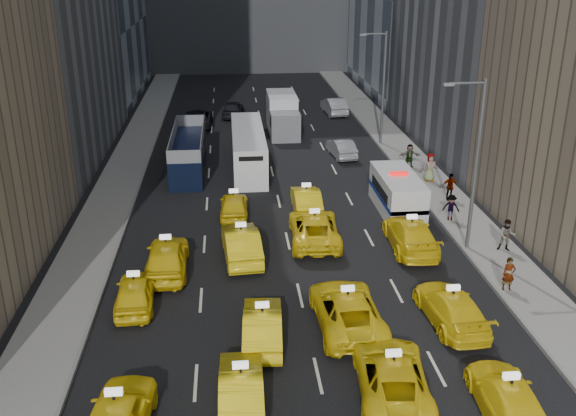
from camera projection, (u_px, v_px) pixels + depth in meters
name	position (u px, v px, depth m)	size (l,w,h in m)	color
ground	(326.00, 411.00, 21.91)	(160.00, 160.00, 0.00)	black
sidewalk_west	(121.00, 179.00, 44.08)	(3.00, 90.00, 0.15)	gray
sidewalk_east	(419.00, 170.00, 45.92)	(3.00, 90.00, 0.15)	gray
curb_west	(142.00, 178.00, 44.20)	(0.15, 90.00, 0.18)	slate
curb_east	(399.00, 171.00, 45.78)	(0.15, 90.00, 0.18)	slate
streetlight_near	(474.00, 161.00, 31.98)	(2.15, 0.22, 9.00)	#595B60
streetlight_far	(382.00, 84.00, 50.48)	(2.15, 0.22, 9.00)	#595B60
taxi_5	(241.00, 388.00, 21.95)	(1.50, 4.30, 1.42)	yellow
taxi_6	(392.00, 376.00, 22.53)	(2.43, 5.26, 1.46)	yellow
taxi_7	(508.00, 398.00, 21.46)	(1.92, 4.72, 1.37)	yellow
taxi_8	(135.00, 292.00, 28.14)	(1.65, 4.11, 1.40)	yellow
taxi_9	(263.00, 325.00, 25.60)	(1.53, 4.38, 1.44)	yellow
taxi_10	(347.00, 310.00, 26.64)	(2.57, 5.57, 1.55)	yellow
taxi_11	(451.00, 307.00, 26.90)	(2.02, 4.97, 1.44)	yellow
taxi_12	(167.00, 257.00, 31.11)	(1.98, 4.92, 1.68)	yellow
taxi_13	(241.00, 243.00, 32.60)	(1.74, 4.98, 1.64)	yellow
taxi_14	(314.00, 228.00, 34.55)	(2.56, 5.55, 1.54)	yellow
taxi_15	(411.00, 234.00, 33.69)	(2.22, 5.46, 1.58)	yellow
taxi_16	(234.00, 205.00, 37.88)	(1.62, 4.03, 1.37)	yellow
taxi_17	(306.00, 200.00, 38.53)	(1.58, 4.52, 1.49)	yellow
nypd_van	(397.00, 194.00, 38.49)	(2.52, 5.86, 2.47)	silver
double_decker	(188.00, 151.00, 45.83)	(3.10, 9.85, 2.82)	black
city_bus	(248.00, 149.00, 46.39)	(3.04, 10.91, 2.78)	white
box_truck	(283.00, 114.00, 55.33)	(3.15, 7.26, 3.22)	silver
misc_car_0	(342.00, 148.00, 49.05)	(1.45, 4.15, 1.37)	#929599
misc_car_1	(198.00, 118.00, 57.69)	(2.46, 5.33, 1.48)	black
misc_car_2	(278.00, 100.00, 65.15)	(1.87, 4.60, 1.33)	slate
misc_car_3	(233.00, 109.00, 60.91)	(1.83, 4.55, 1.55)	black
misc_car_4	(334.00, 106.00, 61.99)	(1.70, 4.87, 1.61)	#96989D
pedestrian_0	(509.00, 274.00, 29.20)	(0.58, 0.38, 1.60)	gray
pedestrian_1	(507.00, 235.00, 33.07)	(0.83, 0.46, 1.71)	gray
pedestrian_2	(451.00, 207.00, 36.93)	(0.99, 0.41, 1.54)	gray
pedestrian_3	(450.00, 187.00, 39.93)	(1.01, 0.46, 1.73)	gray
pedestrian_4	(430.00, 167.00, 43.22)	(0.94, 0.51, 1.93)	gray
pedestrian_5	(410.00, 156.00, 46.09)	(1.57, 0.45, 1.69)	gray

